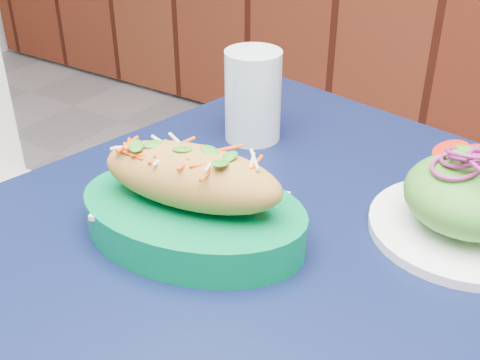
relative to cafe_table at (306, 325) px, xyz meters
The scene contains 4 objects.
cafe_table is the anchor object (origin of this frame).
banh_mi_basket 0.19m from the cafe_table, 168.60° to the right, with size 0.29×0.22×0.12m.
salad_plate 0.23m from the cafe_table, 51.97° to the left, with size 0.21×0.21×0.12m.
water_glass 0.35m from the cafe_table, 134.15° to the left, with size 0.08×0.08×0.13m, color silver.
Camera 1 is at (0.57, 0.86, 1.16)m, focal length 45.00 mm.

